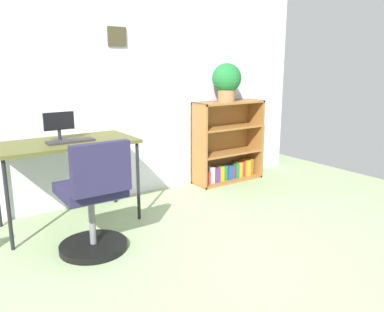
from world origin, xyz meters
TOP-DOWN VIEW (x-y plane):
  - ground_plane at (0.00, 0.00)m, footprint 6.24×6.24m
  - wall_back at (0.00, 2.15)m, footprint 5.20×0.12m
  - desk at (-0.51, 1.71)m, footprint 1.18×0.62m
  - monitor at (-0.54, 1.77)m, footprint 0.26×0.15m
  - keyboard at (-0.49, 1.65)m, footprint 0.39×0.14m
  - office_chair at (-0.54, 1.03)m, footprint 0.52×0.55m
  - bookshelf_low at (1.49, 1.96)m, footprint 0.89×0.30m
  - potted_plant_on_shelf at (1.44, 1.90)m, footprint 0.34×0.34m

SIDE VIEW (x-z plane):
  - ground_plane at x=0.00m, z-range 0.00..0.00m
  - office_chair at x=-0.54m, z-range -0.06..0.83m
  - bookshelf_low at x=1.49m, z-range -0.07..0.91m
  - desk at x=-0.51m, z-range 0.32..1.07m
  - keyboard at x=-0.49m, z-range 0.75..0.77m
  - monitor at x=-0.54m, z-range 0.76..1.01m
  - wall_back at x=0.00m, z-range 0.00..2.31m
  - potted_plant_on_shelf at x=1.44m, z-range 1.00..1.44m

